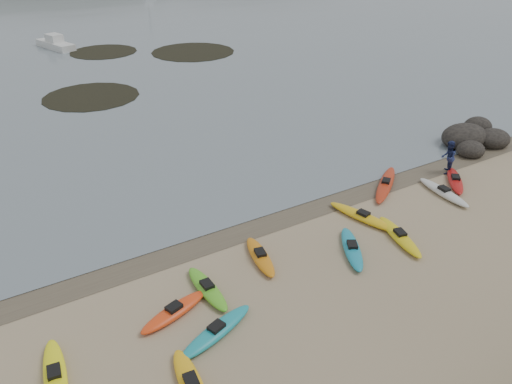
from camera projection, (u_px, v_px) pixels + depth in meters
ground at (256, 219)px, 23.90m from camera, size 600.00×600.00×0.00m
wet_sand at (259, 222)px, 23.67m from camera, size 60.00×60.00×0.00m
kayaks at (319, 251)px, 21.37m from camera, size 23.31×9.75×0.34m
person_east at (448, 157)px, 27.80m from camera, size 1.18×1.14×1.92m
rock_cluster at (473, 140)px, 31.82m from camera, size 5.05×3.67×1.59m
kelp_mats at (141, 63)px, 49.32m from camera, size 21.70×21.94×0.04m
far_hills at (85, 1)px, 194.74m from camera, size 550.00×135.00×80.00m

